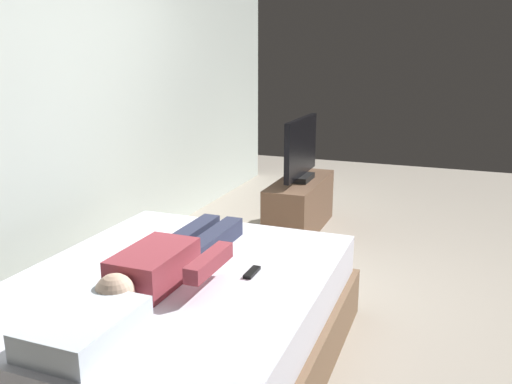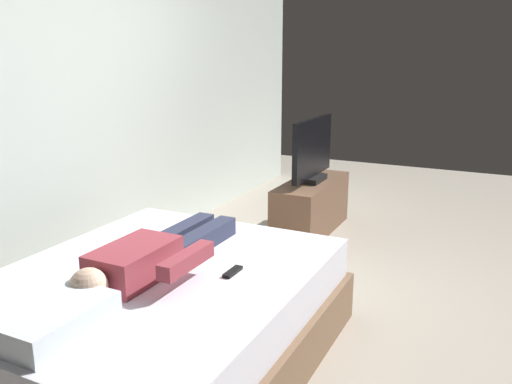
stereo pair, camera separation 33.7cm
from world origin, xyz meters
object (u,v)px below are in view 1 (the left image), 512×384
Objects in this scene: person at (170,259)px; tv at (301,151)px; remote at (252,272)px; bed at (173,324)px; pillow at (85,328)px; tv_stand at (300,205)px.

person is 1.43× the size of tv.
remote is at bearing -169.90° from tv.
bed is at bearing -179.44° from tv.
pillow is 0.55× the size of tv.
pillow reaches higher than tv_stand.
person is at bearing 1.63° from pillow.
tv_stand is (2.47, 0.02, -0.01)m from bed.
bed is 0.36m from person.
tv_stand is at bearing 0.00° from tv.
pillow is at bearing 156.06° from remote.
tv reaches higher than remote.
tv_stand is at bearing 0.08° from person.
pillow reaches higher than remote.
pillow is (-0.69, 0.00, 0.34)m from bed.
bed is 0.76m from pillow.
bed is 2.29× the size of tv.
bed is 1.83× the size of tv_stand.
tv_stand is 0.53m from tv.
bed is 2.53m from tv.
tv is (2.44, 0.00, 0.16)m from person.
tv_stand is (2.44, 0.00, -0.37)m from person.
tv is (2.29, 0.41, 0.24)m from remote.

